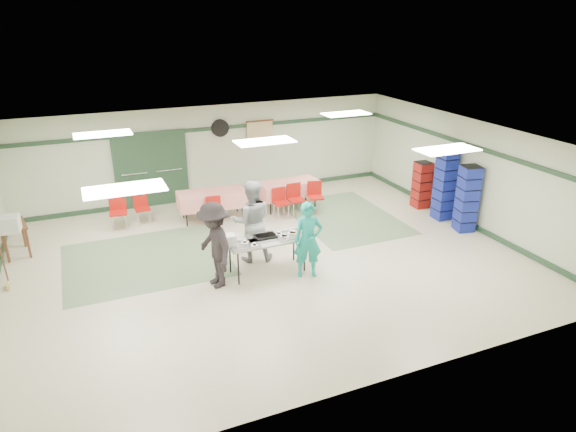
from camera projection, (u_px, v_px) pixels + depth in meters
name	position (u px, v px, depth m)	size (l,w,h in m)	color
floor	(267.00, 259.00, 11.49)	(11.00, 11.00, 0.00)	beige
ceiling	(265.00, 140.00, 10.48)	(11.00, 11.00, 0.00)	silver
wall_back	(211.00, 152.00, 14.83)	(11.00, 11.00, 0.00)	beige
wall_front	(380.00, 306.00, 7.14)	(11.00, 11.00, 0.00)	beige
wall_right	(469.00, 173.00, 12.98)	(9.00, 9.00, 0.00)	beige
trim_back	(210.00, 129.00, 14.54)	(11.00, 0.06, 0.10)	#213C27
baseboard_back	(213.00, 195.00, 15.28)	(11.00, 0.06, 0.12)	#213C27
trim_right	(472.00, 146.00, 12.71)	(9.00, 0.06, 0.10)	#213C27
baseboard_right	(461.00, 220.00, 13.45)	(9.00, 0.06, 0.12)	#213C27
green_patch_a	(146.00, 260.00, 11.43)	(3.50, 3.00, 0.01)	slate
green_patch_b	(344.00, 217.00, 13.79)	(2.50, 3.50, 0.01)	slate
double_door_left	(134.00, 172.00, 14.09)	(0.90, 0.06, 2.10)	gray
double_door_right	(169.00, 168.00, 14.44)	(0.90, 0.06, 2.10)	gray
door_frame	(151.00, 170.00, 14.24)	(2.00, 0.03, 2.15)	#213C27
wall_fan	(220.00, 128.00, 14.62)	(0.50, 0.50, 0.10)	black
scroll_banner	(260.00, 131.00, 15.13)	(0.80, 0.02, 0.60)	#D1BA83
serving_table	(267.00, 241.00, 10.66)	(1.71, 0.71, 0.76)	#A1A19D
sheet_tray_right	(290.00, 236.00, 10.77)	(0.62, 0.47, 0.02)	silver
sheet_tray_mid	(261.00, 238.00, 10.65)	(0.59, 0.45, 0.02)	silver
sheet_tray_left	(245.00, 246.00, 10.32)	(0.57, 0.44, 0.02)	silver
baking_pan	(265.00, 237.00, 10.64)	(0.45, 0.28, 0.08)	black
foam_box_stack	(229.00, 240.00, 10.30)	(0.26, 0.24, 0.24)	white
volunteer_teal	(308.00, 240.00, 10.49)	(0.59, 0.39, 1.61)	teal
volunteer_grey	(252.00, 221.00, 11.13)	(0.89, 0.70, 1.84)	#949599
volunteer_dark	(214.00, 245.00, 10.06)	(1.14, 0.66, 1.77)	black
dining_table_a	(289.00, 188.00, 14.28)	(1.71, 0.84, 0.77)	red
dining_table_b	(212.00, 199.00, 13.48)	(1.81, 0.90, 0.77)	red
chair_a	(295.00, 196.00, 13.79)	(0.42, 0.42, 0.87)	#B4190E
chair_b	(280.00, 200.00, 13.64)	(0.39, 0.39, 0.81)	#B4190E
chair_c	(315.00, 193.00, 14.01)	(0.48, 0.48, 0.85)	#B4190E
chair_d	(214.00, 209.00, 12.99)	(0.40, 0.40, 0.81)	#B4190E
chair_loose_a	(141.00, 205.00, 13.29)	(0.38, 0.39, 0.79)	#B4190E
chair_loose_b	(118.00, 208.00, 12.88)	(0.47, 0.47, 0.90)	#B4190E
crate_stack_blue_a	(467.00, 199.00, 12.67)	(0.43, 0.43, 1.69)	navy
crate_stack_red	(422.00, 185.00, 14.28)	(0.40, 0.40, 1.31)	maroon
crate_stack_blue_b	(445.00, 184.00, 13.36)	(0.43, 0.43, 1.94)	navy
printer_table	(12.00, 229.00, 11.46)	(0.70, 0.93, 0.74)	brown
office_printer	(8.00, 224.00, 10.97)	(0.44, 0.39, 0.35)	silver
broom	(2.00, 257.00, 10.06)	(0.03, 0.03, 1.30)	brown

